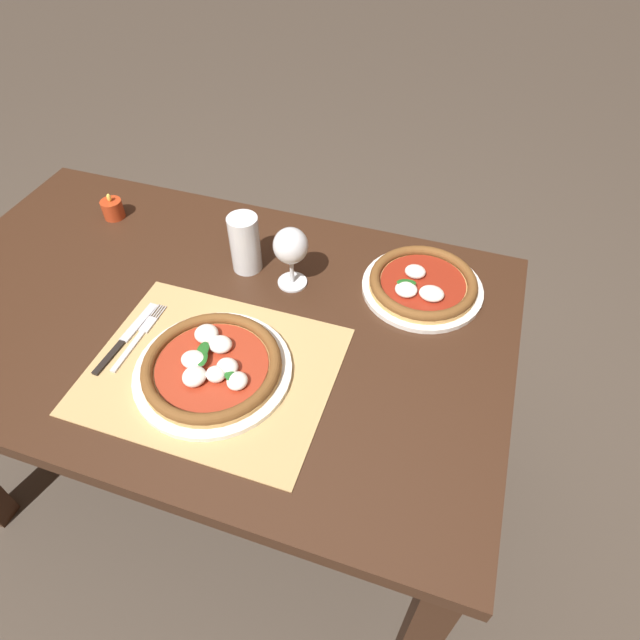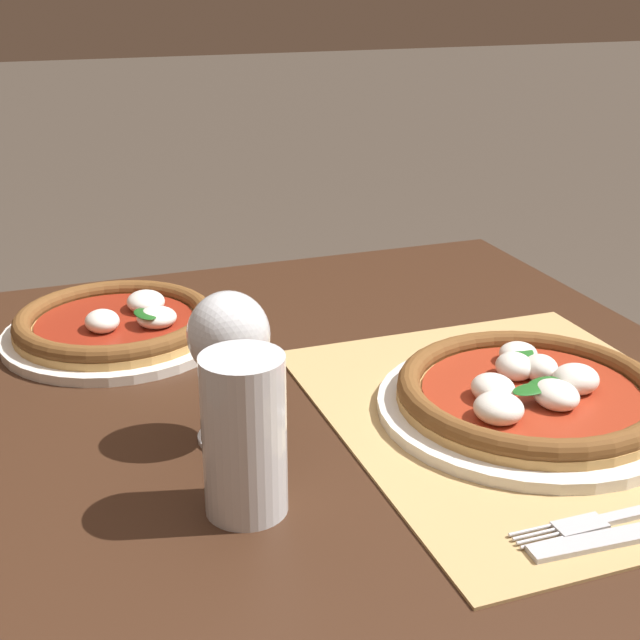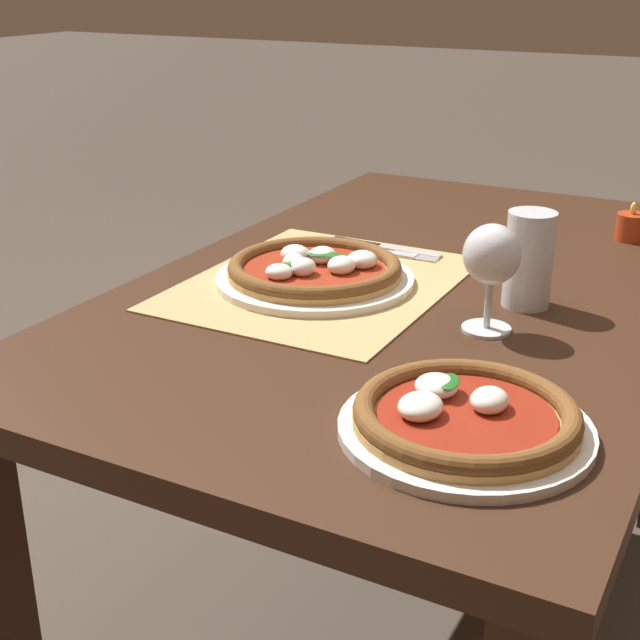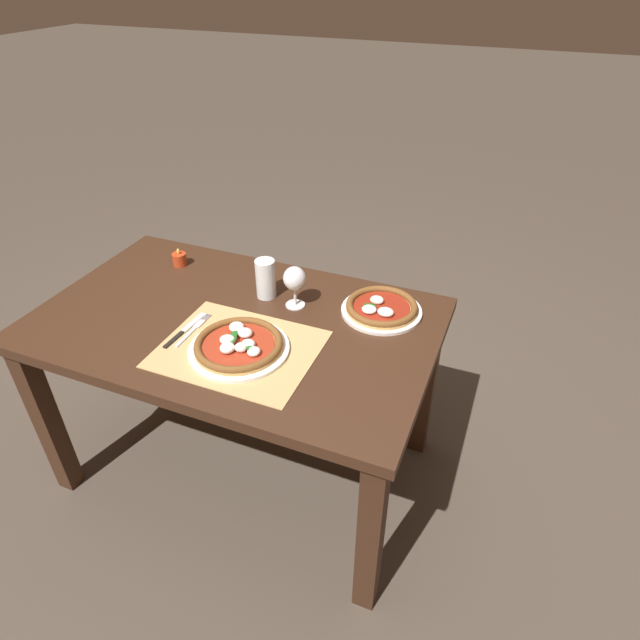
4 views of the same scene
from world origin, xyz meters
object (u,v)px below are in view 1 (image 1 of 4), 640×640
(wine_glass, at_px, (291,248))
(fork, at_px, (139,336))
(knife, at_px, (126,337))
(pizza_far, at_px, (423,284))
(votive_candle, at_px, (113,209))
(pint_glass, at_px, (245,244))
(pizza_near, at_px, (212,367))

(wine_glass, distance_m, fork, 0.38)
(knife, bearing_deg, pizza_far, 31.53)
(fork, xyz_separation_m, votive_candle, (-0.30, 0.36, 0.02))
(pizza_far, distance_m, votive_candle, 0.85)
(pint_glass, bearing_deg, wine_glass, -9.09)
(pint_glass, bearing_deg, knife, -116.96)
(wine_glass, distance_m, votive_candle, 0.57)
(fork, xyz_separation_m, knife, (-0.03, -0.01, 0.00))
(pizza_far, xyz_separation_m, fork, (-0.55, -0.34, -0.01))
(pizza_near, height_order, pizza_far, pizza_near)
(pint_glass, relative_size, knife, 0.67)
(wine_glass, bearing_deg, pizza_far, 13.67)
(pizza_far, xyz_separation_m, knife, (-0.57, -0.35, -0.01))
(fork, height_order, knife, knife)
(pizza_near, bearing_deg, wine_glass, 79.48)
(wine_glass, xyz_separation_m, pint_glass, (-0.12, 0.02, -0.04))
(pint_glass, xyz_separation_m, fork, (-0.13, -0.29, -0.06))
(pint_glass, distance_m, votive_candle, 0.44)
(knife, height_order, votive_candle, votive_candle)
(wine_glass, xyz_separation_m, knife, (-0.28, -0.28, -0.10))
(pizza_far, distance_m, wine_glass, 0.32)
(pint_glass, xyz_separation_m, votive_candle, (-0.43, 0.08, -0.05))
(fork, relative_size, votive_candle, 2.78)
(pint_glass, bearing_deg, fork, -113.82)
(pint_glass, height_order, fork, pint_glass)
(pizza_far, distance_m, fork, 0.64)
(pizza_near, height_order, pint_glass, pint_glass)
(pizza_near, xyz_separation_m, wine_glass, (0.06, 0.31, 0.08))
(wine_glass, bearing_deg, knife, -134.69)
(pizza_near, relative_size, fork, 1.60)
(pizza_near, relative_size, votive_candle, 4.43)
(pizza_near, relative_size, knife, 1.48)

